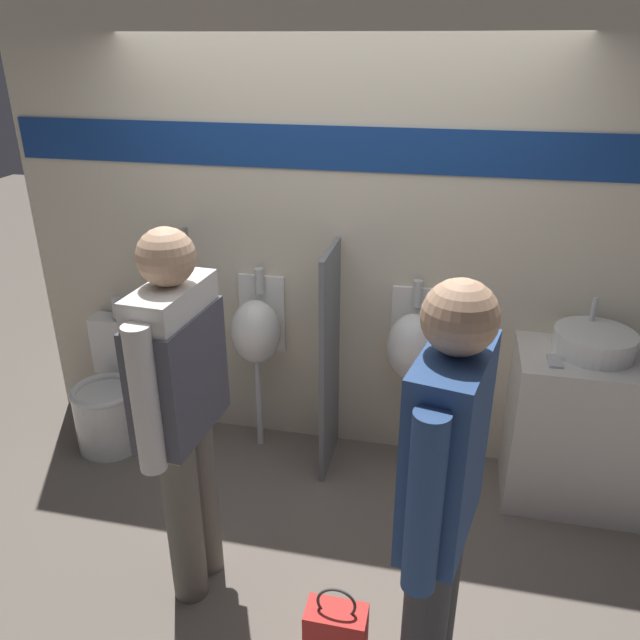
% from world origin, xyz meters
% --- Properties ---
extents(ground_plane, '(16.00, 16.00, 0.00)m').
position_xyz_m(ground_plane, '(0.00, 0.00, 0.00)').
color(ground_plane, '#70665B').
extents(display_wall, '(4.00, 0.07, 2.70)m').
position_xyz_m(display_wall, '(0.00, 0.60, 1.36)').
color(display_wall, beige).
rests_on(display_wall, ground_plane).
extents(sink_counter, '(0.87, 0.52, 0.91)m').
position_xyz_m(sink_counter, '(1.51, 0.31, 0.46)').
color(sink_counter, silver).
rests_on(sink_counter, ground_plane).
extents(sink_basin, '(0.42, 0.42, 0.27)m').
position_xyz_m(sink_basin, '(1.46, 0.36, 0.98)').
color(sink_basin, white).
rests_on(sink_basin, sink_counter).
extents(cell_phone, '(0.07, 0.14, 0.01)m').
position_xyz_m(cell_phone, '(1.25, 0.20, 0.92)').
color(cell_phone, '#B7B7BC').
rests_on(cell_phone, sink_counter).
extents(divider_near_counter, '(0.03, 0.47, 1.41)m').
position_xyz_m(divider_near_counter, '(-0.94, 0.34, 0.70)').
color(divider_near_counter, slate).
rests_on(divider_near_counter, ground_plane).
extents(divider_mid, '(0.03, 0.47, 1.41)m').
position_xyz_m(divider_mid, '(0.02, 0.34, 0.70)').
color(divider_mid, slate).
rests_on(divider_mid, ground_plane).
extents(urinal_near_counter, '(0.31, 0.31, 1.19)m').
position_xyz_m(urinal_near_counter, '(-0.46, 0.42, 0.81)').
color(urinal_near_counter, silver).
rests_on(urinal_near_counter, ground_plane).
extents(urinal_far, '(0.31, 0.31, 1.19)m').
position_xyz_m(urinal_far, '(0.50, 0.42, 0.81)').
color(urinal_far, silver).
rests_on(urinal_far, ground_plane).
extents(toilet, '(0.43, 0.59, 0.94)m').
position_xyz_m(toilet, '(-1.42, 0.25, 0.31)').
color(toilet, white).
rests_on(toilet, ground_plane).
extents(person_in_vest, '(0.26, 0.63, 1.81)m').
position_xyz_m(person_in_vest, '(-0.41, -0.75, 1.05)').
color(person_in_vest, '#666056').
rests_on(person_in_vest, ground_plane).
extents(person_with_lanyard, '(0.29, 0.63, 1.82)m').
position_xyz_m(person_with_lanyard, '(0.72, -1.13, 1.01)').
color(person_with_lanyard, '#3D3D42').
rests_on(person_with_lanyard, ground_plane).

